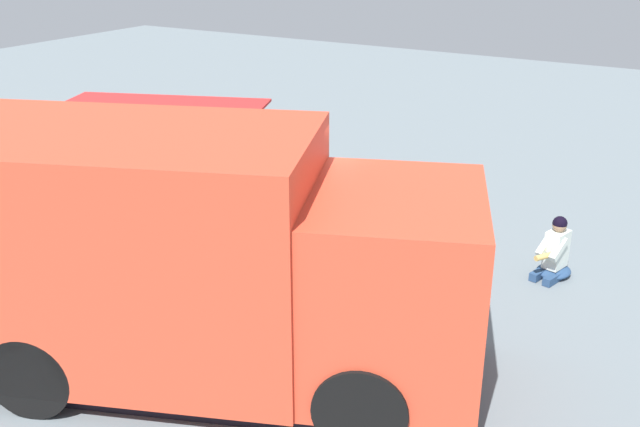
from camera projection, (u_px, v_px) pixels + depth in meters
ground_plane at (219, 328)px, 8.60m from camera, size 40.00×40.00×0.00m
food_truck at (195, 264)px, 7.33m from camera, size 5.83×3.94×2.63m
person_customer at (555, 255)px, 9.74m from camera, size 0.56×0.76×0.87m
planter_flowering_far at (308, 178)px, 12.29m from camera, size 0.63×0.63×0.85m
plaza_bench at (206, 180)px, 12.49m from camera, size 1.33×1.80×0.46m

